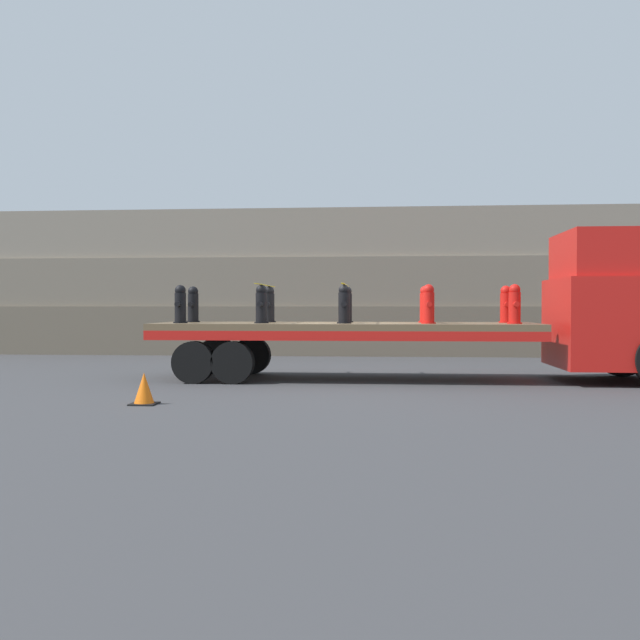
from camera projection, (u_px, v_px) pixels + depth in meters
ground_plane at (345, 379)px, 15.78m from camera, size 120.00×120.00×0.00m
rock_cliff at (358, 283)px, 24.60m from camera, size 60.00×3.30×4.87m
truck_cab at (621, 308)px, 15.24m from camera, size 2.65×2.74×3.21m
flatbed_trailer at (317, 334)px, 15.81m from camera, size 8.36×2.52×1.25m
fire_hydrant_black_near_0 at (180, 305)px, 15.52m from camera, size 0.31×0.54×0.83m
fire_hydrant_black_far_0 at (193, 305)px, 16.58m from camera, size 0.31×0.54×0.83m
fire_hydrant_black_near_1 at (261, 305)px, 15.37m from camera, size 0.31×0.54×0.83m
fire_hydrant_black_far_1 at (269, 305)px, 16.43m from camera, size 0.31×0.54×0.83m
fire_hydrant_black_near_2 at (344, 305)px, 15.22m from camera, size 0.31×0.54×0.83m
fire_hydrant_black_far_2 at (346, 305)px, 16.27m from camera, size 0.31×0.54×0.83m
fire_hydrant_red_near_3 at (428, 305)px, 15.07m from camera, size 0.31×0.54×0.83m
fire_hydrant_red_far_3 at (425, 305)px, 16.12m from camera, size 0.31×0.54×0.83m
fire_hydrant_red_near_4 at (515, 305)px, 14.91m from camera, size 0.31×0.54×0.83m
fire_hydrant_red_far_4 at (506, 305)px, 15.97m from camera, size 0.31×0.54×0.83m
cargo_strap_rear at (265, 285)px, 15.89m from camera, size 0.05×2.61×0.01m
cargo_strap_middle at (345, 285)px, 15.74m from camera, size 0.05×2.61×0.01m
traffic_cone at (144, 389)px, 11.70m from camera, size 0.42×0.42×0.53m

